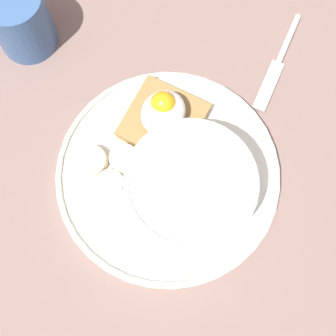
% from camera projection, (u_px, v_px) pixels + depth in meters
% --- Properties ---
extents(ground_plane, '(1.20, 1.20, 0.02)m').
position_uv_depth(ground_plane, '(168.00, 178.00, 0.55)').
color(ground_plane, '#786058').
rests_on(ground_plane, ground).
extents(plate, '(0.26, 0.26, 0.02)m').
position_uv_depth(plate, '(168.00, 174.00, 0.54)').
color(plate, silver).
rests_on(plate, ground_plane).
extents(oatmeal_bowl, '(0.14, 0.14, 0.07)m').
position_uv_depth(oatmeal_bowl, '(190.00, 189.00, 0.50)').
color(oatmeal_bowl, white).
rests_on(oatmeal_bowl, plate).
extents(toast_slice, '(0.09, 0.09, 0.02)m').
position_uv_depth(toast_slice, '(163.00, 121.00, 0.55)').
color(toast_slice, olive).
rests_on(toast_slice, plate).
extents(poached_egg, '(0.06, 0.05, 0.04)m').
position_uv_depth(poached_egg, '(163.00, 111.00, 0.52)').
color(poached_egg, white).
rests_on(poached_egg, toast_slice).
extents(banana_slice_front, '(0.04, 0.04, 0.01)m').
position_uv_depth(banana_slice_front, '(124.00, 159.00, 0.53)').
color(banana_slice_front, beige).
rests_on(banana_slice_front, plate).
extents(banana_slice_left, '(0.03, 0.03, 0.01)m').
position_uv_depth(banana_slice_left, '(110.00, 183.00, 0.53)').
color(banana_slice_left, '#F6E3C4').
rests_on(banana_slice_left, plate).
extents(banana_slice_back, '(0.05, 0.05, 0.02)m').
position_uv_depth(banana_slice_back, '(92.00, 161.00, 0.53)').
color(banana_slice_back, beige).
rests_on(banana_slice_back, plate).
extents(coffee_mug, '(0.08, 0.10, 0.08)m').
position_uv_depth(coffee_mug, '(18.00, 21.00, 0.56)').
color(coffee_mug, '#375A8B').
rests_on(coffee_mug, ground_plane).
extents(knife, '(0.14, 0.03, 0.01)m').
position_uv_depth(knife, '(279.00, 61.00, 0.58)').
color(knife, silver).
rests_on(knife, ground_plane).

